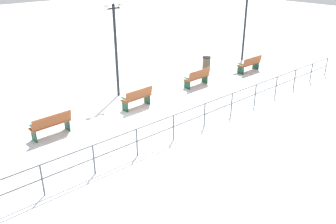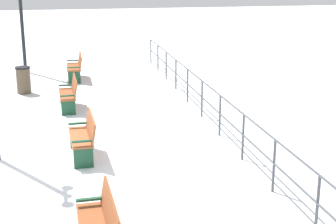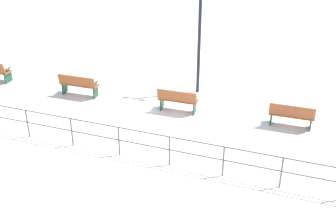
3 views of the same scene
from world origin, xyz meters
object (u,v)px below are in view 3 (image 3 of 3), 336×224
object	(u,v)px
bench_fourth	(79,84)
lamppost_middle	(200,24)
bench_second	(292,115)
bench_third	(178,100)

from	to	relation	value
bench_fourth	lamppost_middle	xyz separation A→B (m)	(1.89, -4.28, 2.30)
bench_second	lamppost_middle	bearing A→B (deg)	65.29
bench_third	bench_fourth	world-z (taller)	bench_third
bench_third	bench_fourth	size ratio (longest dim) A/B	0.95
bench_third	lamppost_middle	size ratio (longest dim) A/B	0.34
bench_second	lamppost_middle	world-z (taller)	lamppost_middle
bench_second	lamppost_middle	xyz separation A→B (m)	(1.62, 3.81, 2.31)
bench_second	bench_third	size ratio (longest dim) A/B	1.05
bench_second	bench_fourth	size ratio (longest dim) A/B	1.00
bench_fourth	bench_third	bearing A→B (deg)	-91.30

